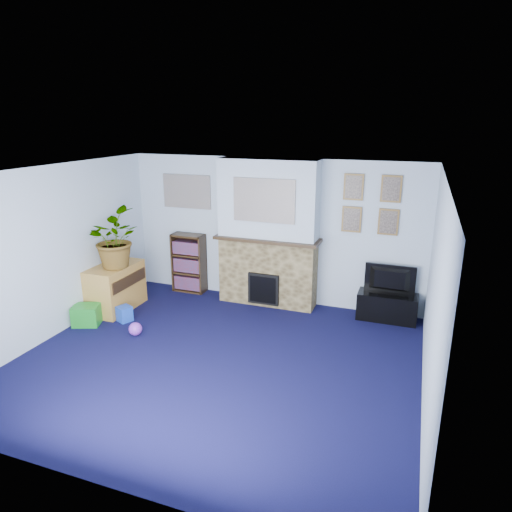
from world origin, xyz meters
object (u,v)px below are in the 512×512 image
at_px(tv_stand, 387,306).
at_px(television, 389,280).
at_px(sideboard, 116,288).
at_px(bookshelf, 189,264).

relative_size(tv_stand, television, 1.18).
distance_m(television, sideboard, 4.34).
height_order(bookshelf, sideboard, bookshelf).
relative_size(bookshelf, sideboard, 1.10).
xyz_separation_m(tv_stand, bookshelf, (-3.45, 0.08, 0.28)).
bearing_deg(tv_stand, bookshelf, 178.73).
bearing_deg(bookshelf, sideboard, -123.16).
bearing_deg(bookshelf, tv_stand, -1.27).
distance_m(bookshelf, sideboard, 1.37).
height_order(television, bookshelf, bookshelf).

